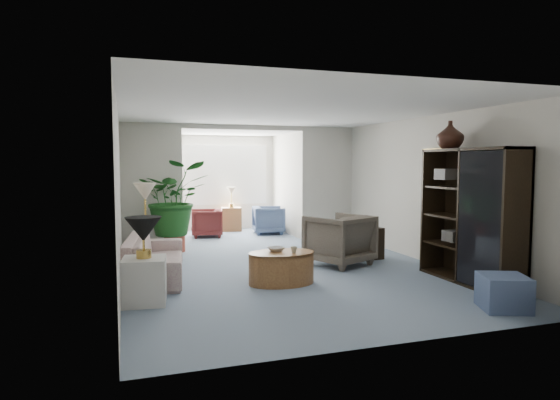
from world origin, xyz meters
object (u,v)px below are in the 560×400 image
object	(u,v)px
ottoman	(504,292)
sunroom_chair_maroon	(207,223)
sofa	(155,257)
coffee_table	(281,268)
floor_lamp	(145,192)
wingback_chair	(339,239)
side_table_dark	(368,243)
coffee_cup	(294,250)
cabinet_urn	(450,135)
plant_pot	(175,243)
table_lamp	(143,229)
end_table	(144,281)
entertainment_cabinet	(471,216)
sunroom_chair_blue	(269,220)
coffee_bowl	(276,249)
sunroom_table	(231,219)
framed_picture	(435,163)

from	to	relation	value
ottoman	sunroom_chair_maroon	size ratio (longest dim) A/B	0.71
sofa	coffee_table	xyz separation A→B (m)	(1.69, -0.95, -0.08)
coffee_table	sunroom_chair_maroon	world-z (taller)	sunroom_chair_maroon
floor_lamp	wingback_chair	distance (m)	3.27
coffee_table	side_table_dark	xyz separation A→B (m)	(2.02, 1.20, 0.06)
coffee_cup	side_table_dark	size ratio (longest dim) A/B	0.17
side_table_dark	cabinet_urn	distance (m)	2.43
floor_lamp	plant_pot	xyz separation A→B (m)	(0.59, 1.42, -1.09)
table_lamp	cabinet_urn	world-z (taller)	cabinet_urn
sofa	coffee_cup	world-z (taller)	sofa
floor_lamp	coffee_cup	world-z (taller)	floor_lamp
end_table	entertainment_cabinet	size ratio (longest dim) A/B	0.29
end_table	sunroom_chair_blue	world-z (taller)	sunroom_chair_blue
side_table_dark	cabinet_urn	size ratio (longest dim) A/B	1.34
coffee_bowl	wingback_chair	bearing A→B (deg)	30.43
end_table	ottoman	bearing A→B (deg)	-21.35
end_table	coffee_table	bearing A→B (deg)	11.83
end_table	sunroom_chair_maroon	distance (m)	5.26
coffee_bowl	plant_pot	xyz separation A→B (m)	(-1.14, 2.85, -0.32)
coffee_cup	sunroom_chair_blue	bearing A→B (deg)	77.49
wingback_chair	sunroom_table	bearing A→B (deg)	-102.83
framed_picture	floor_lamp	distance (m)	4.74
wingback_chair	sunroom_chair_maroon	bearing A→B (deg)	-90.30
sofa	side_table_dark	bearing A→B (deg)	-79.47
floor_lamp	cabinet_urn	size ratio (longest dim) A/B	0.86
coffee_table	sunroom_table	bearing A→B (deg)	85.23
sofa	wingback_chair	world-z (taller)	wingback_chair
coffee_bowl	ottoman	distance (m)	2.98
end_table	side_table_dark	size ratio (longest dim) A/B	1.00
end_table	sunroom_chair_blue	distance (m)	5.89
side_table_dark	cabinet_urn	xyz separation A→B (m)	(0.55, -1.49, 1.85)
floor_lamp	coffee_table	distance (m)	2.56
entertainment_cabinet	plant_pot	xyz separation A→B (m)	(-3.76, 3.74, -0.80)
framed_picture	sunroom_table	xyz separation A→B (m)	(-2.35, 4.98, -1.41)
coffee_table	ottoman	world-z (taller)	coffee_table
floor_lamp	side_table_dark	distance (m)	3.94
table_lamp	entertainment_cabinet	bearing A→B (deg)	-4.97
floor_lamp	ottoman	size ratio (longest dim) A/B	0.72
sunroom_table	entertainment_cabinet	bearing A→B (deg)	-71.01
coffee_cup	entertainment_cabinet	world-z (taller)	entertainment_cabinet
table_lamp	coffee_table	world-z (taller)	table_lamp
wingback_chair	side_table_dark	distance (m)	0.78
end_table	plant_pot	distance (m)	3.42
coffee_bowl	sunroom_table	size ratio (longest dim) A/B	0.40
wingback_chair	sunroom_chair_maroon	world-z (taller)	wingback_chair
floor_lamp	cabinet_urn	xyz separation A→B (m)	(4.35, -1.81, 0.88)
table_lamp	sunroom_chair_blue	bearing A→B (deg)	58.41
framed_picture	sunroom_chair_maroon	bearing A→B (deg)	126.23
coffee_cup	sunroom_chair_maroon	distance (m)	4.75
sofa	coffee_cup	bearing A→B (deg)	-113.18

